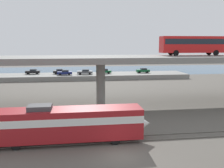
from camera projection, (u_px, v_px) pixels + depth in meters
ground_plane at (121, 156)px, 23.73m from camera, size 260.00×260.00×0.00m
rail_strip_near at (116, 142)px, 26.90m from camera, size 110.00×0.12×0.12m
rail_strip_far at (114, 137)px, 28.37m from camera, size 110.00×0.12×0.12m
train_locomotive at (75, 122)px, 26.71m from camera, size 16.94×3.04×4.18m
highway_overpass at (101, 60)px, 42.09m from camera, size 96.00×11.25×8.34m
transit_bus_on_overpass at (194, 44)px, 45.30m from camera, size 12.00×2.68×3.40m
pier_parking_lot at (90, 76)px, 77.42m from camera, size 59.45×10.82×1.33m
parked_car_0 at (143, 70)px, 80.10m from camera, size 4.12×1.88×1.50m
parked_car_1 at (85, 72)px, 75.82m from camera, size 4.56×1.86×1.50m
parked_car_2 at (104, 71)px, 77.91m from camera, size 4.64×1.85×1.50m
parked_car_3 at (60, 71)px, 77.04m from camera, size 4.24×1.88×1.50m
parked_car_4 at (33, 72)px, 76.69m from camera, size 4.19×1.86×1.50m
parked_car_5 at (65, 72)px, 74.34m from camera, size 4.30×1.95×1.50m
harbor_water at (87, 71)px, 100.02m from camera, size 140.00×36.00×0.01m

